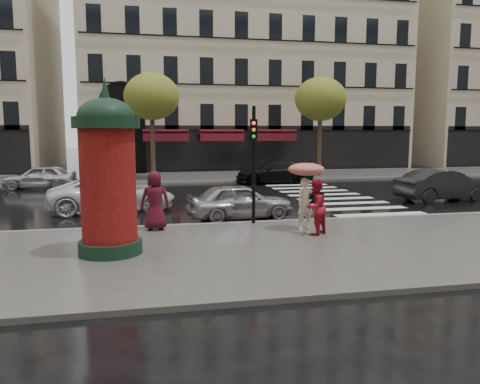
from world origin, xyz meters
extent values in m
plane|color=black|center=(0.00, 0.00, 0.00)|extent=(160.00, 160.00, 0.00)
cube|color=#474744|center=(0.00, -0.50, 0.06)|extent=(90.00, 7.00, 0.12)
cube|color=#474744|center=(0.00, 19.00, 0.06)|extent=(90.00, 6.00, 0.12)
cube|color=slate|center=(0.00, 3.00, 0.07)|extent=(90.00, 0.25, 0.14)
cube|color=slate|center=(0.00, 16.00, 0.07)|extent=(90.00, 0.25, 0.14)
cube|color=silver|center=(6.00, 9.60, 0.01)|extent=(3.60, 11.75, 0.01)
cube|color=#B7A88C|center=(6.00, 30.00, 10.00)|extent=(26.00, 14.00, 20.00)
cylinder|color=#38281C|center=(-2.00, 18.00, 2.60)|extent=(0.28, 0.28, 5.20)
ellipsoid|color=#585D1D|center=(-2.00, 18.00, 5.20)|extent=(3.40, 3.40, 2.89)
cylinder|color=#38281C|center=(9.00, 18.00, 2.60)|extent=(0.28, 0.28, 5.20)
ellipsoid|color=#585D1D|center=(9.00, 18.00, 5.20)|extent=(3.40, 3.40, 2.89)
imported|color=beige|center=(2.14, 1.51, 0.91)|extent=(0.65, 0.50, 1.57)
cylinder|color=black|center=(2.14, 1.51, 1.43)|extent=(0.02, 0.02, 1.00)
ellipsoid|color=#D12753|center=(2.14, 1.51, 1.95)|extent=(1.09, 1.09, 0.38)
cone|color=black|center=(2.14, 1.51, 2.17)|extent=(0.04, 0.04, 0.08)
cube|color=black|center=(2.37, 1.45, 1.06)|extent=(0.23, 0.10, 0.29)
imported|color=#A81423|center=(2.17, 0.78, 0.92)|extent=(0.98, 0.94, 1.60)
imported|color=#4A0E1C|center=(-2.32, 2.40, 1.02)|extent=(0.90, 0.60, 1.79)
cylinder|color=black|center=(-3.47, -0.18, 0.28)|extent=(1.53, 1.53, 0.33)
cylinder|color=maroon|center=(-3.47, -0.18, 1.81)|extent=(1.31, 1.31, 2.73)
cylinder|color=black|center=(-3.47, -0.18, 3.28)|extent=(1.57, 1.57, 0.27)
ellipsoid|color=black|center=(-3.47, -0.18, 3.39)|extent=(1.35, 1.35, 0.95)
cone|color=black|center=(-3.47, -0.18, 4.10)|extent=(0.22, 0.22, 0.49)
cylinder|color=black|center=(0.83, 2.80, 2.00)|extent=(0.11, 0.11, 3.75)
cube|color=black|center=(0.78, 2.60, 3.12)|extent=(0.27, 0.22, 0.66)
imported|color=#A9A9AE|center=(0.66, 4.20, 0.64)|extent=(3.87, 1.87, 1.27)
imported|color=black|center=(10.43, 6.65, 0.70)|extent=(4.39, 1.92, 1.40)
imported|color=white|center=(-3.82, 6.81, 0.66)|extent=(4.96, 2.70, 1.32)
imported|color=black|center=(5.03, 15.00, 0.67)|extent=(4.69, 2.07, 1.34)
imported|color=silver|center=(-8.10, 15.00, 0.64)|extent=(3.85, 1.76, 1.28)
camera|label=1|loc=(-2.65, -11.73, 3.08)|focal=35.00mm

